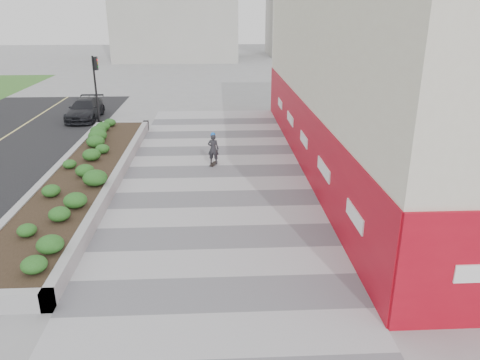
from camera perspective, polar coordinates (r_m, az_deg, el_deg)
The scene contains 8 objects.
ground at distance 13.76m, azimuth -2.95°, elevation -10.45°, with size 160.00×160.00×0.00m, color gray.
walkway at distance 16.40m, azimuth -2.98°, elevation -5.02°, with size 8.00×36.00×0.01m, color #A8A8AD.
building at distance 22.10m, azimuth 15.59°, elevation 11.78°, with size 6.04×24.08×8.00m.
planter at distance 20.71m, azimuth -18.43°, elevation 0.73°, with size 3.00×18.00×0.90m.
traffic_signal_near at distance 30.50m, azimuth -17.15°, elevation 11.58°, with size 0.33×0.28×4.20m.
manhole_cover at distance 16.41m, azimuth -1.23°, elevation -4.99°, with size 0.44×0.44×0.01m, color #595654.
skateboarder at distance 21.82m, azimuth -3.28°, elevation 3.83°, with size 0.58×0.75×1.58m.
car_dark at distance 32.56m, azimuth -18.37°, elevation 8.18°, with size 1.82×4.47×1.30m, color black.
Camera 1 is at (0.09, -11.79, 7.10)m, focal length 35.00 mm.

